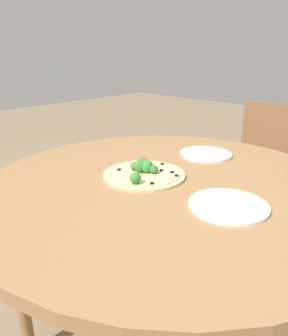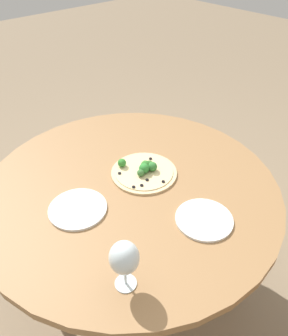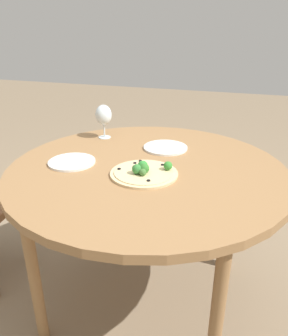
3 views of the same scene
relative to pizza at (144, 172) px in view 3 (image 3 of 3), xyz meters
name	(u,v)px [view 3 (image 3 of 3)]	position (x,y,z in m)	size (l,w,h in m)	color
ground_plane	(146,296)	(0.09, 0.02, -0.77)	(12.00, 12.00, 0.00)	#847056
dining_table	(147,179)	(0.09, 0.02, -0.08)	(1.22, 1.22, 0.76)	olive
pizza	(144,172)	(0.00, 0.00, 0.00)	(0.28, 0.28, 0.06)	#DBBC89
wine_glass	(104,115)	(0.40, 0.36, 0.11)	(0.09, 0.09, 0.18)	silver
plate_near	(165,148)	(0.33, 0.00, -0.01)	(0.22, 0.22, 0.01)	silver
plate_far	(72,162)	(0.02, 0.35, -0.01)	(0.21, 0.21, 0.01)	silver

